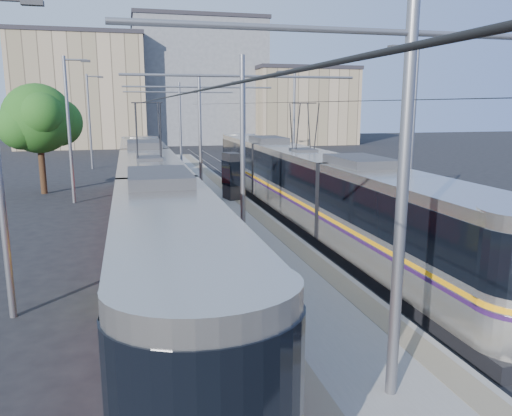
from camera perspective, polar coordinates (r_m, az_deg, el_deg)
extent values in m
plane|color=black|center=(13.28, 6.42, -12.40)|extent=(160.00, 160.00, 0.00)
cube|color=gray|center=(29.13, -5.43, 1.21)|extent=(4.00, 50.00, 0.30)
cube|color=gray|center=(28.92, -8.27, 1.37)|extent=(0.70, 50.00, 0.01)
cube|color=gray|center=(29.35, -2.63, 1.64)|extent=(0.70, 50.00, 0.01)
cube|color=gray|center=(28.82, -13.93, 0.53)|extent=(0.07, 70.00, 0.03)
cube|color=gray|center=(28.86, -11.08, 0.67)|extent=(0.07, 70.00, 0.03)
cube|color=gray|center=(29.72, 0.08, 1.21)|extent=(0.07, 70.00, 0.03)
cube|color=gray|center=(30.10, 2.72, 1.33)|extent=(0.07, 70.00, 0.03)
cube|color=silver|center=(9.94, -8.06, -21.31)|extent=(1.20, 5.00, 0.01)
cube|color=black|center=(20.84, -11.72, -3.04)|extent=(2.30, 30.84, 0.40)
cube|color=#A8A29A|center=(20.49, -11.91, 1.43)|extent=(2.40, 29.24, 2.90)
cube|color=black|center=(20.41, -11.97, 2.81)|extent=(2.43, 29.24, 1.30)
cube|color=#E1A70B|center=(20.56, -11.87, 0.33)|extent=(2.43, 29.24, 0.12)
cube|color=red|center=(20.67, -11.81, -1.03)|extent=(2.42, 29.24, 1.10)
cube|color=#2D2D30|center=(20.28, -12.10, 5.88)|extent=(1.68, 3.00, 0.30)
cube|color=black|center=(24.23, 5.27, -0.79)|extent=(2.30, 29.78, 0.40)
cube|color=#BAB5AB|center=(23.93, 5.35, 3.07)|extent=(2.40, 28.18, 2.90)
cube|color=black|center=(23.86, 5.37, 4.25)|extent=(2.43, 28.18, 1.30)
cube|color=#FFA30D|center=(23.99, 5.33, 2.12)|extent=(2.43, 28.18, 0.12)
cube|color=#2C1342|center=(24.02, 5.32, 1.77)|extent=(2.43, 28.18, 0.10)
cube|color=#2D2D30|center=(23.74, 5.42, 6.89)|extent=(1.68, 3.00, 0.30)
cylinder|color=slate|center=(8.67, 16.32, 0.60)|extent=(0.20, 0.20, 7.00)
cylinder|color=slate|center=(8.60, 17.40, 18.55)|extent=(9.20, 0.10, 0.10)
cylinder|color=slate|center=(19.87, -1.54, 7.03)|extent=(0.20, 0.20, 7.00)
cylinder|color=slate|center=(19.84, -1.58, 14.83)|extent=(9.20, 0.10, 0.10)
cylinder|color=slate|center=(31.66, -6.41, 8.67)|extent=(0.20, 0.20, 7.00)
cylinder|color=slate|center=(31.64, -6.52, 13.56)|extent=(9.20, 0.10, 0.10)
cylinder|color=slate|center=(43.56, -8.65, 9.40)|extent=(0.20, 0.20, 7.00)
cylinder|color=slate|center=(43.55, -8.76, 12.95)|extent=(9.20, 0.10, 0.10)
cylinder|color=black|center=(28.33, -13.00, 11.66)|extent=(0.02, 70.00, 0.02)
cylinder|color=black|center=(29.42, 1.46, 11.93)|extent=(0.02, 70.00, 0.02)
cube|color=#2D2D30|center=(13.67, -24.20, 20.61)|extent=(0.50, 0.22, 0.12)
cylinder|color=slate|center=(29.51, -20.58, 8.20)|extent=(0.18, 0.18, 8.00)
cube|color=#2D2D30|center=(29.48, -18.91, 15.61)|extent=(0.50, 0.22, 0.12)
cylinder|color=slate|center=(45.44, -18.49, 9.28)|extent=(0.18, 0.18, 8.00)
cube|color=#2D2D30|center=(45.42, -17.38, 14.09)|extent=(0.50, 0.22, 0.12)
cylinder|color=slate|center=(22.72, 17.41, 7.59)|extent=(0.18, 0.18, 8.00)
cube|color=#2D2D30|center=(22.25, 15.49, 17.31)|extent=(0.50, 0.22, 0.12)
cylinder|color=slate|center=(37.29, 4.34, 9.45)|extent=(0.18, 0.18, 8.00)
cube|color=#2D2D30|center=(37.00, 2.76, 15.27)|extent=(0.50, 0.22, 0.12)
cylinder|color=slate|center=(52.69, -1.29, 10.11)|extent=(0.18, 0.18, 8.00)
cube|color=#2D2D30|center=(52.49, -2.52, 14.19)|extent=(0.50, 0.22, 0.12)
cube|color=black|center=(27.58, -2.80, 3.67)|extent=(0.90, 1.23, 2.56)
cube|color=black|center=(27.56, -2.80, 4.02)|extent=(0.95, 1.29, 1.34)
cylinder|color=#382314|center=(33.65, -23.20, 3.87)|extent=(0.38, 0.38, 2.79)
sphere|color=#1C4B15|center=(33.42, -23.65, 9.35)|extent=(4.19, 4.19, 4.19)
sphere|color=#1C4B15|center=(33.98, -21.67, 9.08)|extent=(2.97, 2.97, 2.97)
cube|color=tan|center=(71.55, -19.27, 12.28)|extent=(16.00, 12.00, 14.01)
cube|color=#262328|center=(72.08, -19.67, 18.05)|extent=(16.32, 12.24, 0.50)
cube|color=gray|center=(76.09, -6.65, 13.87)|extent=(18.00, 14.00, 16.95)
cube|color=#262328|center=(76.94, -6.81, 20.37)|extent=(18.36, 14.28, 0.50)
cube|color=tan|center=(73.48, 5.17, 11.36)|extent=(14.00, 10.00, 10.22)
cube|color=#262328|center=(73.65, 5.25, 15.53)|extent=(14.28, 10.20, 0.50)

